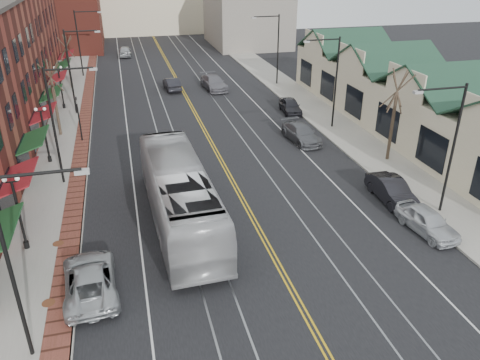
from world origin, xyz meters
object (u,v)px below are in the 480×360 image
parked_car_b (392,191)px  parked_car_c (301,133)px  parked_car_d (290,106)px  parked_suv (90,279)px  transit_bus (180,195)px  parked_car_a (427,221)px

parked_car_b → parked_car_c: bearing=100.4°
parked_car_c → parked_car_d: parked_car_c is taller
parked_suv → parked_car_d: (18.60, 23.64, -0.01)m
transit_bus → parked_car_c: bearing=-139.6°
transit_bus → parked_car_b: bearing=175.0°
parked_suv → parked_car_b: 19.15m
parked_car_b → parked_car_c: parked_car_b is taller
parked_car_c → parked_car_a: bearing=-89.4°
parked_suv → parked_car_b: (18.60, 4.55, 0.03)m
transit_bus → parked_car_a: bearing=159.5°
parked_car_b → parked_car_d: (0.00, 19.10, -0.04)m
parked_suv → parked_car_c: 23.21m
parked_car_a → parked_car_c: bearing=90.1°
parked_suv → parked_car_d: 30.08m
transit_bus → parked_car_d: 22.88m
transit_bus → parked_car_d: size_ratio=3.23×
parked_car_a → parked_car_c: size_ratio=0.86×
transit_bus → parked_car_c: 15.99m
parked_car_a → parked_car_b: bearing=83.4°
parked_car_c → parked_car_d: size_ratio=1.18×
parked_car_a → parked_car_d: (0.00, 22.94, -0.01)m
transit_bus → parked_suv: transit_bus is taller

